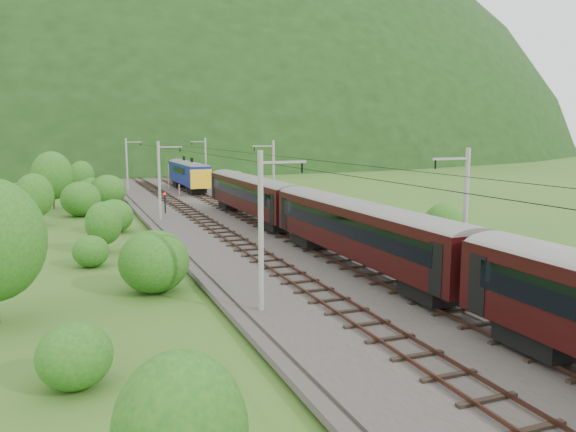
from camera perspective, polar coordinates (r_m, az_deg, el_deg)
name	(u,v)px	position (r m, az deg, el deg)	size (l,w,h in m)	color
ground	(369,302)	(31.24, 8.23, -8.63)	(600.00, 600.00, 0.00)	#355A1C
railbed	(298,261)	(39.88, 1.07, -4.56)	(14.00, 220.00, 0.30)	#38332D
track_left	(267,260)	(38.99, -2.20, -4.54)	(2.40, 220.00, 0.27)	#543024
track_right	(329,255)	(40.79, 4.19, -3.97)	(2.40, 220.00, 0.27)	#543024
catenary_left	(160,179)	(58.70, -12.87, 3.72)	(2.54, 192.28, 8.00)	gray
catenary_right	(273,175)	(61.75, -1.55, 4.15)	(2.54, 192.28, 8.00)	gray
overhead_wires	(299,162)	(38.90, 1.10, 5.46)	(4.83, 198.00, 0.03)	black
mountain_main	(98,152)	(286.38, -18.70, 6.20)	(504.00, 360.00, 244.00)	#163210
train	(485,258)	(26.89, 19.39, -4.05)	(2.99, 142.30, 5.19)	black
hazard_post_near	(179,190)	(80.87, -10.98, 2.60)	(0.17, 0.17, 1.59)	red
hazard_post_far	(169,184)	(91.20, -12.04, 3.22)	(0.17, 0.17, 1.59)	red
signal	(165,201)	(63.44, -12.39, 1.49)	(0.25, 0.25, 2.29)	black
vegetation_left	(85,219)	(44.15, -19.96, -0.32)	(13.00, 146.54, 7.09)	#1B5316
vegetation_right	(410,225)	(49.13, 12.30, -0.89)	(5.72, 105.61, 3.10)	#1B5316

